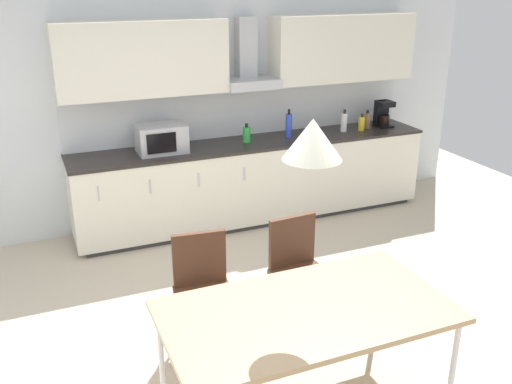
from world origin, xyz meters
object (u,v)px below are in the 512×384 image
Objects in this scene: bottle_blue at (289,125)px; bottle_yellow at (362,123)px; microwave at (161,138)px; pendant_lamp at (313,139)px; bottle_white at (344,122)px; bottle_brown at (367,120)px; dining_table at (306,314)px; bottle_green at (247,134)px; chair_far_right at (298,263)px; chair_far_left at (203,282)px; coffee_maker at (383,114)px.

bottle_blue is 0.89m from bottle_yellow.
pendant_lamp is (0.14, -2.88, 0.72)m from microwave.
microwave is 2.09m from bottle_white.
bottle_brown is 0.84× the size of bottle_white.
bottle_brown is 0.12× the size of dining_table.
bottle_white is at bearing -0.74° from bottle_green.
bottle_white is (2.09, -0.01, -0.03)m from microwave.
microwave reaches higher than chair_far_right.
bottle_yellow is (2.30, -0.05, -0.06)m from microwave.
bottle_brown reaches higher than dining_table.
pendant_lamp is (-2.16, -2.83, 0.78)m from bottle_yellow.
chair_far_left is at bearing 113.86° from dining_table.
microwave reaches higher than bottle_green.
bottle_white is 3.48m from dining_table.
bottle_white is 3.12m from chair_far_left.
chair_far_right is (-2.12, -2.06, -0.50)m from coffee_maker.
bottle_green is 2.13m from chair_far_right.
coffee_maker is 1.19× the size of bottle_white.
bottle_brown reaches higher than bottle_green.
chair_far_left is 2.72× the size of pendant_lamp.
bottle_green is 1.18m from bottle_white.
bottle_white reaches higher than chair_far_left.
coffee_maker reaches higher than dining_table.
microwave is 2.15m from chair_far_right.
bottle_green is 1.04× the size of bottle_yellow.
bottle_blue is at bearing 179.67° from bottle_brown.
bottle_white is 0.29× the size of chair_far_left.
dining_table is (-2.16, -2.83, -0.29)m from bottle_yellow.
coffee_maker is 0.34× the size of chair_far_left.
coffee_maker is at bearing 0.57° from microwave.
chair_far_right is (-0.40, -2.04, -0.44)m from bottle_green.
coffee_maker is 1.21m from bottle_blue.
microwave is 2.41× the size of bottle_green.
dining_table is (-2.49, -2.90, -0.35)m from coffee_maker.
bottle_green reaches higher than dining_table.
bottle_yellow is (1.38, -0.05, -0.00)m from bottle_green.
bottle_white reaches higher than bottle_brown.
dining_table is at bearing -87.29° from microwave.
bottle_yellow is 0.76× the size of bottle_white.
microwave is at bearing 104.13° from chair_far_right.
coffee_maker is 3.84m from dining_table.
bottle_white is (0.68, -0.03, -0.02)m from bottle_blue.
bottle_brown is (2.41, 0.02, -0.05)m from microwave.
bottle_yellow is 0.21m from bottle_white.
pendant_lamp is at bearing -75.96° from dining_table.
bottle_green is 0.23× the size of chair_far_right.
microwave is 2.41m from bottle_brown.
bottle_white reaches higher than dining_table.
chair_far_left is (-0.24, -2.03, -0.49)m from microwave.
chair_far_right is (0.38, 0.84, -0.15)m from dining_table.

